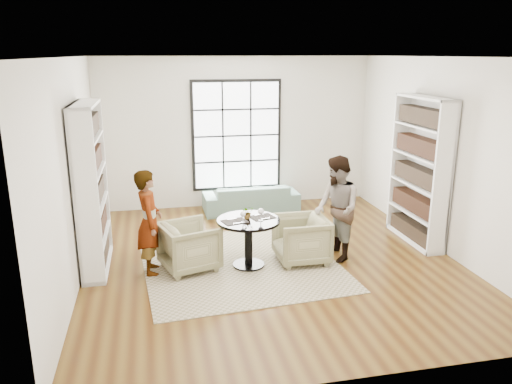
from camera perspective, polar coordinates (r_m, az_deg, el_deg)
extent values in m
plane|color=brown|center=(7.71, 1.69, -7.70)|extent=(6.00, 6.00, 0.00)
plane|color=silver|center=(10.14, -2.27, 6.79)|extent=(5.50, 0.00, 5.50)
plane|color=silver|center=(7.13, -20.23, 2.07)|extent=(0.00, 6.00, 6.00)
plane|color=silver|center=(8.34, 20.52, 3.88)|extent=(0.00, 6.00, 6.00)
plane|color=silver|center=(4.51, 10.89, -4.80)|extent=(5.50, 0.00, 5.50)
plane|color=white|center=(7.09, 1.89, 15.18)|extent=(6.00, 6.00, 0.00)
cube|color=black|center=(10.13, -2.24, 6.49)|extent=(1.82, 0.06, 2.22)
cube|color=white|center=(10.09, -2.20, 6.46)|extent=(1.70, 0.02, 2.10)
cube|color=tan|center=(7.56, -1.79, -8.16)|extent=(3.01, 3.01, 0.01)
cylinder|color=black|center=(7.47, -0.85, -8.32)|extent=(0.47, 0.47, 0.04)
cylinder|color=black|center=(7.35, -0.86, -5.93)|extent=(0.12, 0.12, 0.65)
cylinder|color=black|center=(7.22, -0.87, -3.30)|extent=(0.92, 0.92, 0.04)
imported|color=slate|center=(9.92, -0.59, -0.68)|extent=(1.88, 0.75, 0.55)
imported|color=tan|center=(7.33, -7.60, -6.16)|extent=(0.96, 0.94, 0.70)
imported|color=tan|center=(7.55, 5.17, -5.41)|extent=(0.77, 0.75, 0.70)
imported|color=gray|center=(7.18, -12.11, -3.41)|extent=(0.37, 0.56, 1.51)
imported|color=gray|center=(7.58, 9.23, -1.91)|extent=(0.62, 0.79, 1.59)
cube|color=black|center=(7.13, -2.44, -3.37)|extent=(0.40, 0.34, 0.01)
cube|color=black|center=(7.31, 0.71, -2.87)|extent=(0.40, 0.34, 0.01)
cylinder|color=silver|center=(7.08, -1.50, -3.50)|extent=(0.06, 0.06, 0.01)
cylinder|color=silver|center=(7.06, -1.50, -3.12)|extent=(0.01, 0.01, 0.10)
sphere|color=maroon|center=(7.04, -1.51, -2.54)|extent=(0.07, 0.07, 0.07)
ellipsoid|color=white|center=(7.04, -1.51, -2.54)|extent=(0.08, 0.08, 0.09)
cylinder|color=silver|center=(7.16, 0.56, -3.27)|extent=(0.07, 0.07, 0.01)
cylinder|color=silver|center=(7.14, 0.56, -2.86)|extent=(0.01, 0.01, 0.11)
sphere|color=maroon|center=(7.11, 0.56, -2.23)|extent=(0.08, 0.08, 0.08)
ellipsoid|color=white|center=(7.11, 0.56, -2.23)|extent=(0.09, 0.09, 0.09)
imported|color=gray|center=(7.22, -0.99, -2.33)|extent=(0.21, 0.19, 0.19)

